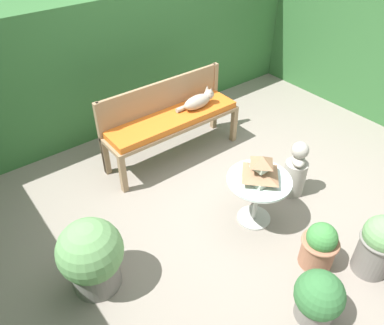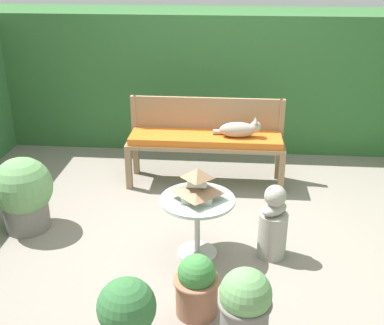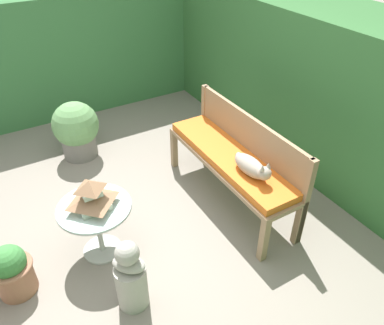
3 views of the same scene
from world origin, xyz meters
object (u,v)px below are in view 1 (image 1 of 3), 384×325
Objects in this scene: potted_plant_bench_left at (379,245)px; potted_plant_patio_mid at (319,246)px; pagoda_birdhouse at (261,170)px; potted_plant_bench_right at (318,298)px; patio_table at (258,188)px; garden_bust at (296,171)px; garden_bench at (173,122)px; cat at (199,101)px; potted_plant_hedge_corner at (92,256)px.

potted_plant_bench_left is 1.31× the size of potted_plant_patio_mid.
potted_plant_patio_mid is at bearing 134.17° from potted_plant_bench_left.
pagoda_birdhouse is 1.12m from potted_plant_bench_right.
patio_table is 1.88× the size of pagoda_birdhouse.
pagoda_birdhouse is at bearing 139.47° from garden_bust.
garden_bust is at bearing -64.22° from garden_bench.
pagoda_birdhouse is 0.79m from potted_plant_patio_mid.
garden_bench is 2.72× the size of patio_table.
cat is 2.31m from potted_plant_bench_left.
pagoda_birdhouse is at bearing 90.00° from patio_table.
pagoda_birdhouse reaches higher than potted_plant_bench_right.
cat is at bearing 58.19° from garden_bust.
garden_bust is 1.39× the size of potted_plant_bench_right.
garden_bench is at bearing 71.71° from garden_bust.
garden_bust is 1.07m from potted_plant_bench_left.
pagoda_birdhouse is 0.47× the size of potted_plant_hedge_corner.
pagoda_birdhouse is 0.70× the size of potted_plant_bench_right.
potted_plant_bench_right is 1.72m from potted_plant_hedge_corner.
patio_table is at bearing 139.47° from garden_bust.
garden_bust reaches higher than potted_plant_bench_left.
pagoda_birdhouse reaches higher than potted_plant_bench_left.
patio_table is at bearing 109.65° from potted_plant_bench_left.
potted_plant_hedge_corner is (-1.84, -1.01, -0.28)m from cat.
potted_plant_hedge_corner is 1.48× the size of potted_plant_patio_mid.
pagoda_birdhouse is 0.50× the size of garden_bust.
pagoda_birdhouse is (0.00, 0.00, 0.22)m from patio_table.
cat is 2.40m from potted_plant_bench_right.
patio_table is 1.55m from potted_plant_hedge_corner.
potted_plant_bench_right is at bearing -109.36° from cat.
potted_plant_bench_left reaches higher than potted_plant_bench_right.
cat is at bearing 90.87° from potted_plant_bench_left.
garden_bench is 3.31× the size of cat.
patio_table is 1.06m from potted_plant_bench_right.
cat is 0.78× the size of garden_bust.
patio_table is at bearing -106.84° from cat.
potted_plant_bench_left is at bearing -70.35° from pagoda_birdhouse.
potted_plant_bench_right is at bearing -98.37° from garden_bench.
garden_bench reaches higher than potted_plant_bench_right.
potted_plant_bench_left is at bearing -80.73° from garden_bench.
pagoda_birdhouse reaches higher than patio_table.
potted_plant_bench_left is (-0.24, -1.04, 0.03)m from garden_bust.
potted_plant_bench_left is at bearing -70.35° from patio_table.
potted_plant_hedge_corner reaches higher than patio_table.
potted_plant_bench_right is 0.72m from potted_plant_bench_left.
garden_bench is 3.57× the size of potted_plant_bench_right.
patio_table is at bearing 94.11° from potted_plant_patio_mid.
pagoda_birdhouse is at bearing -10.13° from potted_plant_hedge_corner.
potted_plant_bench_left is (0.36, -1.00, -0.31)m from pagoda_birdhouse.
patio_table is (0.02, -1.31, -0.07)m from garden_bench.
garden_bust is at bearing 52.97° from potted_plant_patio_mid.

